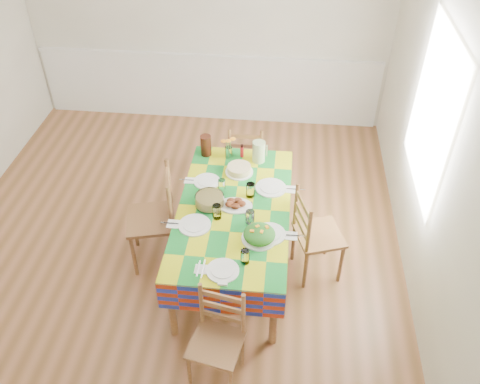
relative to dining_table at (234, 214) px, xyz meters
name	(u,v)px	position (x,y,z in m)	size (l,w,h in m)	color
room	(160,133)	(-0.63, 0.16, 0.72)	(4.58, 5.08, 2.78)	brown
wainscot	(209,85)	(-0.63, 2.64, -0.15)	(4.41, 0.06, 0.92)	white
window_right	(432,113)	(1.60, 0.46, 0.87)	(1.40, 1.40, 0.00)	white
dining_table	(234,214)	(0.00, 0.00, 0.00)	(0.98, 1.83, 0.71)	brown
setting_near_head	(230,265)	(0.05, -0.70, 0.11)	(0.41, 0.28, 0.12)	white
setting_left_near	(202,220)	(-0.25, -0.22, 0.11)	(0.51, 0.30, 0.13)	white
setting_left_far	(212,183)	(-0.24, 0.30, 0.10)	(0.45, 0.27, 0.12)	white
setting_right_near	(263,228)	(0.27, -0.26, 0.11)	(0.51, 0.30, 0.13)	white
setting_right_far	(264,189)	(0.25, 0.26, 0.11)	(0.53, 0.31, 0.14)	white
meat_platter	(235,204)	(0.01, 0.02, 0.10)	(0.31, 0.22, 0.06)	white
salad_platter	(259,235)	(0.25, -0.36, 0.12)	(0.29, 0.29, 0.12)	white
pasta_bowl	(210,200)	(-0.22, 0.02, 0.12)	(0.26, 0.26, 0.09)	white
cake	(239,170)	(-0.01, 0.51, 0.11)	(0.27, 0.27, 0.07)	white
serving_utensils	(249,214)	(0.14, -0.07, 0.08)	(0.14, 0.32, 0.01)	black
flower_vase	(229,150)	(-0.14, 0.75, 0.17)	(0.14, 0.12, 0.23)	white
hot_sauce	(242,151)	(-0.01, 0.78, 0.15)	(0.03, 0.03, 0.14)	red
green_pitcher	(259,152)	(0.16, 0.72, 0.19)	(0.13, 0.13, 0.22)	#BAD899
tea_pitcher	(206,145)	(-0.37, 0.78, 0.18)	(0.11, 0.11, 0.21)	black
name_card	(223,284)	(0.02, -0.87, 0.09)	(0.07, 0.02, 0.02)	white
chair_near	(217,340)	(0.01, -1.15, -0.21)	(0.44, 0.43, 0.85)	brown
chair_far	(246,158)	(0.00, 1.15, -0.21)	(0.39, 0.37, 0.87)	brown
chair_left	(156,219)	(-0.72, 0.01, -0.13)	(0.53, 0.54, 1.02)	brown
chair_right	(315,235)	(0.73, -0.01, -0.17)	(0.51, 0.52, 0.94)	brown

